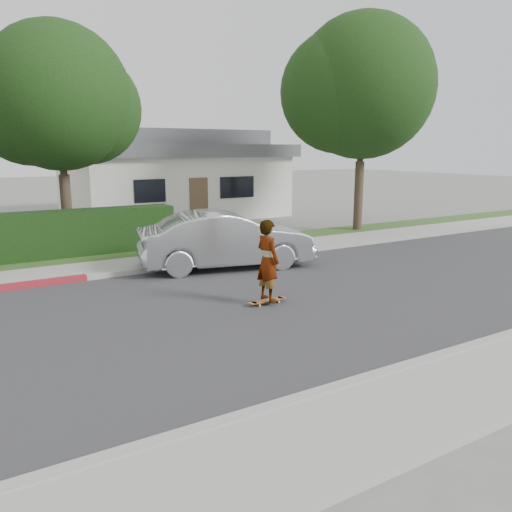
% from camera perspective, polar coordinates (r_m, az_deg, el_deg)
% --- Properties ---
extents(ground, '(120.00, 120.00, 0.00)m').
position_cam_1_polar(ground, '(9.75, -19.41, -8.72)').
color(ground, slate).
rests_on(ground, ground).
extents(road, '(60.00, 8.00, 0.01)m').
position_cam_1_polar(road, '(9.75, -19.41, -8.70)').
color(road, '#2D2D30').
rests_on(road, ground).
extents(curb_near, '(60.00, 0.20, 0.15)m').
position_cam_1_polar(curb_near, '(6.12, -11.13, -20.47)').
color(curb_near, '#9E9E99').
rests_on(curb_near, ground).
extents(sidewalk_near, '(60.00, 1.60, 0.12)m').
position_cam_1_polar(sidewalk_near, '(5.44, -7.57, -25.23)').
color(sidewalk_near, gray).
rests_on(sidewalk_near, ground).
extents(curb_far, '(60.00, 0.20, 0.15)m').
position_cam_1_polar(curb_far, '(13.61, -22.93, -2.82)').
color(curb_far, '#9E9E99').
rests_on(curb_far, ground).
extents(sidewalk_far, '(60.00, 1.60, 0.12)m').
position_cam_1_polar(sidewalk_far, '(14.49, -23.44, -2.07)').
color(sidewalk_far, gray).
rests_on(sidewalk_far, ground).
extents(planting_strip, '(60.00, 1.60, 0.10)m').
position_cam_1_polar(planting_strip, '(16.04, -24.20, -0.88)').
color(planting_strip, '#2D4C1E').
rests_on(planting_strip, ground).
extents(tree_center, '(5.66, 4.84, 7.44)m').
position_cam_1_polar(tree_center, '(18.53, -21.82, 16.05)').
color(tree_center, '#33261C').
rests_on(tree_center, ground).
extents(tree_right, '(6.32, 5.60, 8.56)m').
position_cam_1_polar(tree_right, '(21.24, 11.74, 17.98)').
color(tree_right, '#33261C').
rests_on(tree_right, ground).
extents(house, '(10.60, 8.60, 4.30)m').
position_cam_1_polar(house, '(26.83, -9.78, 9.21)').
color(house, beige).
rests_on(house, ground).
extents(skateboard, '(0.96, 0.21, 0.09)m').
position_cam_1_polar(skateboard, '(11.05, 1.33, -5.12)').
color(skateboard, gold).
rests_on(skateboard, ground).
extents(skateboarder, '(0.49, 0.69, 1.79)m').
position_cam_1_polar(skateboarder, '(10.82, 1.35, -0.51)').
color(skateboarder, white).
rests_on(skateboarder, skateboard).
extents(car_silver, '(5.23, 2.79, 1.64)m').
position_cam_1_polar(car_silver, '(14.30, -3.41, 1.86)').
color(car_silver, '#ABAEB2').
rests_on(car_silver, ground).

